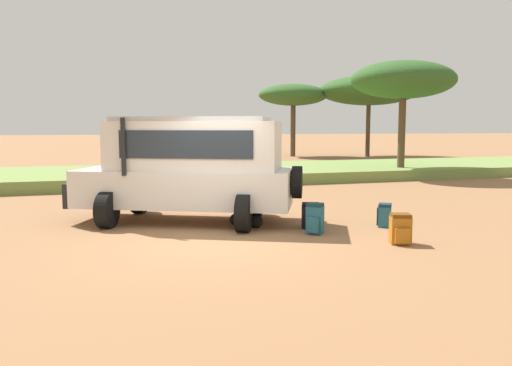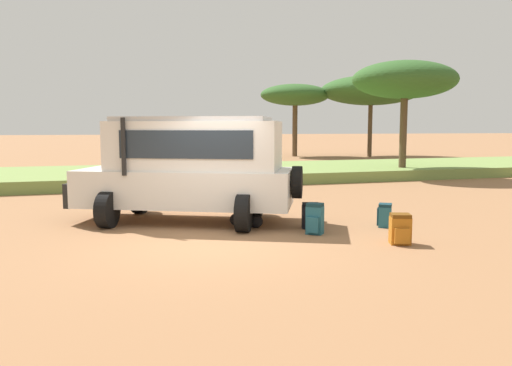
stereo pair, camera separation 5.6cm
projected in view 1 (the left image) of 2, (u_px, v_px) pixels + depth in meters
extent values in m
plane|color=#936642|center=(210.00, 242.00, 9.59)|extent=(320.00, 320.00, 0.00)
cube|color=olive|center=(149.00, 175.00, 20.93)|extent=(120.00, 7.00, 0.44)
cube|color=silver|center=(186.00, 187.00, 11.64)|extent=(5.24, 3.82, 0.84)
cube|color=silver|center=(196.00, 145.00, 11.50)|extent=(4.22, 3.25, 1.10)
cube|color=#232D38|center=(133.00, 147.00, 11.71)|extent=(0.72, 1.43, 0.77)
cube|color=#232D38|center=(185.00, 145.00, 10.60)|extent=(2.67, 1.30, 0.60)
cube|color=#232D38|center=(205.00, 142.00, 12.38)|extent=(2.67, 1.30, 0.60)
cube|color=#B7B7B7|center=(193.00, 119.00, 11.44)|extent=(3.83, 3.02, 0.10)
cube|color=black|center=(83.00, 192.00, 12.01)|extent=(0.84, 1.53, 0.56)
cylinder|color=black|center=(123.00, 147.00, 10.73)|extent=(0.10, 0.10, 1.25)
cylinder|color=black|center=(107.00, 210.00, 10.94)|extent=(0.60, 0.84, 0.80)
cylinder|color=black|center=(139.00, 198.00, 12.85)|extent=(0.60, 0.84, 0.80)
cylinder|color=black|center=(244.00, 213.00, 10.53)|extent=(0.60, 0.84, 0.80)
cylinder|color=black|center=(256.00, 200.00, 12.43)|extent=(0.60, 0.84, 0.80)
cylinder|color=black|center=(297.00, 182.00, 11.27)|extent=(0.51, 0.76, 0.74)
cube|color=black|center=(311.00, 217.00, 10.95)|extent=(0.46, 0.41, 0.49)
cube|color=black|center=(311.00, 221.00, 10.77)|extent=(0.29, 0.17, 0.27)
cube|color=black|center=(311.00, 205.00, 10.92)|extent=(0.44, 0.42, 0.07)
cylinder|color=black|center=(314.00, 216.00, 11.12)|extent=(0.04, 0.04, 0.42)
cylinder|color=black|center=(306.00, 216.00, 11.12)|extent=(0.04, 0.04, 0.42)
cube|color=#235B6B|center=(385.00, 217.00, 11.09)|extent=(0.40, 0.42, 0.46)
cube|color=#235B6B|center=(393.00, 220.00, 11.05)|extent=(0.21, 0.25, 0.25)
cube|color=#13323A|center=(385.00, 205.00, 11.07)|extent=(0.40, 0.41, 0.07)
cylinder|color=#13323A|center=(378.00, 216.00, 11.21)|extent=(0.04, 0.04, 0.39)
cylinder|color=#13323A|center=(378.00, 217.00, 11.07)|extent=(0.04, 0.04, 0.39)
cube|color=#235B6B|center=(315.00, 220.00, 10.34)|extent=(0.41, 0.40, 0.58)
cube|color=#235B6B|center=(313.00, 225.00, 10.19)|extent=(0.24, 0.22, 0.32)
cube|color=#13323A|center=(315.00, 205.00, 10.30)|extent=(0.41, 0.40, 0.07)
cylinder|color=#13323A|center=(320.00, 219.00, 10.44)|extent=(0.04, 0.04, 0.49)
cylinder|color=#13323A|center=(313.00, 219.00, 10.50)|extent=(0.04, 0.04, 0.49)
cube|color=#B26619|center=(400.00, 230.00, 9.45)|extent=(0.45, 0.41, 0.51)
cube|color=#B26619|center=(403.00, 236.00, 9.28)|extent=(0.29, 0.17, 0.28)
cube|color=#62380E|center=(401.00, 215.00, 9.42)|extent=(0.44, 0.41, 0.07)
cylinder|color=#62380E|center=(403.00, 229.00, 9.61)|extent=(0.04, 0.04, 0.44)
cylinder|color=#62380E|center=(394.00, 229.00, 9.62)|extent=(0.04, 0.04, 0.44)
cylinder|color=black|center=(246.00, 220.00, 11.11)|extent=(0.57, 0.55, 0.28)
sphere|color=black|center=(236.00, 220.00, 11.22)|extent=(0.28, 0.28, 0.28)
sphere|color=black|center=(257.00, 221.00, 11.00)|extent=(0.28, 0.28, 0.28)
torus|color=black|center=(246.00, 213.00, 11.09)|extent=(0.14, 0.13, 0.16)
cylinder|color=beige|center=(242.00, 213.00, 11.13)|extent=(0.34, 0.34, 0.02)
cylinder|color=beige|center=(242.00, 211.00, 11.13)|extent=(0.17, 0.17, 0.09)
cylinder|color=brown|center=(402.00, 137.00, 22.10)|extent=(0.31, 0.31, 3.59)
ellipsoid|color=#2D5623|center=(403.00, 80.00, 21.82)|extent=(4.70, 4.12, 1.63)
cylinder|color=brown|center=(293.00, 130.00, 38.47)|extent=(0.38, 0.38, 4.02)
ellipsoid|color=#2D5623|center=(293.00, 95.00, 38.18)|extent=(5.37, 4.80, 1.63)
cylinder|color=brown|center=(368.00, 130.00, 38.29)|extent=(0.33, 0.33, 4.08)
ellipsoid|color=#2D5623|center=(369.00, 91.00, 37.96)|extent=(7.67, 7.34, 2.22)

